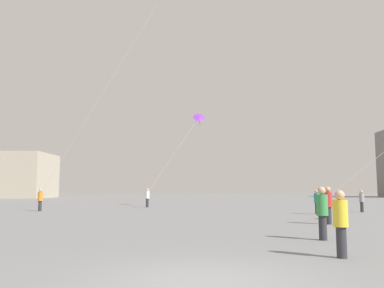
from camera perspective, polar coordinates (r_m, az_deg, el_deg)
The scene contains 11 objects.
ground_plane at distance 7.71m, azimuth 1.30°, elevation -18.81°, with size 300.00×300.00×0.00m, color slate.
person_in_yellow at distance 10.66m, azimuth 20.23°, elevation -10.10°, with size 0.36×0.36×1.64m.
person_in_white at distance 38.03m, azimuth -6.32°, elevation -7.42°, with size 0.38×0.38×1.74m.
person_in_green at distance 14.13m, azimuth 17.90°, elevation -8.95°, with size 0.38×0.38×1.74m.
person_in_orange at distance 33.15m, azimuth -20.62°, elevation -7.25°, with size 0.37×0.37×1.70m.
person_in_red at distance 20.52m, azimuth 18.67°, elevation -7.97°, with size 0.39×0.39×1.78m.
person_in_teal at distance 28.66m, azimuth 17.18°, elevation -7.65°, with size 0.35×0.35×1.63m.
person_in_grey at distance 32.21m, azimuth 22.82°, elevation -7.30°, with size 0.35×0.35×1.59m.
kite_emerald_delta at distance 30.98m, azimuth -4.79°, elevation 19.31°, with size 9.87×4.01×14.73m.
kite_violet_diamond at distance 39.88m, azimuth 0.97°, elevation 3.76°, with size 5.53×1.96×7.94m.
building_centre_hall at distance 87.34m, azimuth -25.47°, elevation -4.05°, with size 19.26×12.60×8.59m.
Camera 1 is at (-0.23, -7.52, 1.66)m, focal length 37.79 mm.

